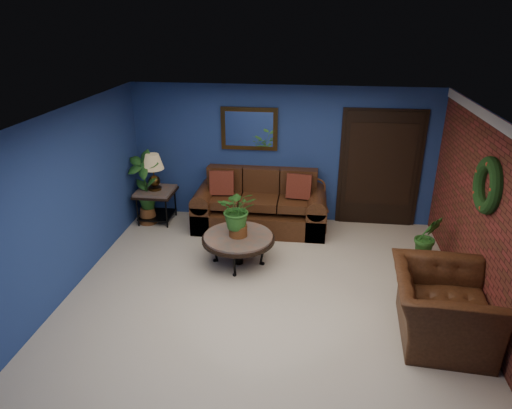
# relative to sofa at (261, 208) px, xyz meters

# --- Properties ---
(floor) EXTENTS (5.50, 5.50, 0.00)m
(floor) POSITION_rel_sofa_xyz_m (0.35, -2.09, -0.35)
(floor) COLOR beige
(floor) RESTS_ON ground
(wall_back) EXTENTS (5.50, 0.04, 2.50)m
(wall_back) POSITION_rel_sofa_xyz_m (0.35, 0.41, 0.90)
(wall_back) COLOR navy
(wall_back) RESTS_ON ground
(wall_left) EXTENTS (0.04, 5.00, 2.50)m
(wall_left) POSITION_rel_sofa_xyz_m (-2.40, -2.09, 0.90)
(wall_left) COLOR navy
(wall_left) RESTS_ON ground
(wall_right_brick) EXTENTS (0.04, 5.00, 2.50)m
(wall_right_brick) POSITION_rel_sofa_xyz_m (3.10, -2.09, 0.90)
(wall_right_brick) COLOR maroon
(wall_right_brick) RESTS_ON ground
(ceiling) EXTENTS (5.50, 5.00, 0.02)m
(ceiling) POSITION_rel_sofa_xyz_m (0.35, -2.09, 2.15)
(ceiling) COLOR white
(ceiling) RESTS_ON wall_back
(crown_molding) EXTENTS (0.03, 5.00, 0.14)m
(crown_molding) POSITION_rel_sofa_xyz_m (3.07, -2.09, 2.08)
(crown_molding) COLOR white
(crown_molding) RESTS_ON wall_right_brick
(wall_mirror) EXTENTS (1.02, 0.06, 0.77)m
(wall_mirror) POSITION_rel_sofa_xyz_m (-0.25, 0.37, 1.37)
(wall_mirror) COLOR #472F12
(wall_mirror) RESTS_ON wall_back
(closet_door) EXTENTS (1.44, 0.06, 2.18)m
(closet_door) POSITION_rel_sofa_xyz_m (2.10, 0.38, 0.70)
(closet_door) COLOR black
(closet_door) RESTS_ON wall_back
(wreath) EXTENTS (0.16, 0.72, 0.72)m
(wreath) POSITION_rel_sofa_xyz_m (3.04, -2.04, 1.35)
(wreath) COLOR black
(wreath) RESTS_ON wall_right_brick
(sofa) EXTENTS (2.35, 1.02, 1.06)m
(sofa) POSITION_rel_sofa_xyz_m (0.00, 0.00, 0.00)
(sofa) COLOR #4A2715
(sofa) RESTS_ON ground
(coffee_table) EXTENTS (1.13, 1.13, 0.48)m
(coffee_table) POSITION_rel_sofa_xyz_m (-0.18, -1.40, 0.08)
(coffee_table) COLOR #59534E
(coffee_table) RESTS_ON ground
(end_table) EXTENTS (0.69, 0.69, 0.63)m
(end_table) POSITION_rel_sofa_xyz_m (-1.95, -0.04, 0.14)
(end_table) COLOR #59534E
(end_table) RESTS_ON ground
(table_lamp) EXTENTS (0.39, 0.39, 0.65)m
(table_lamp) POSITION_rel_sofa_xyz_m (-1.95, -0.04, 0.70)
(table_lamp) COLOR #472F12
(table_lamp) RESTS_ON end_table
(side_chair) EXTENTS (0.45, 0.45, 0.93)m
(side_chair) POSITION_rel_sofa_xyz_m (0.99, 0.03, 0.18)
(side_chair) COLOR brown
(side_chair) RESTS_ON ground
(armchair) EXTENTS (1.21, 1.36, 0.84)m
(armchair) POSITION_rel_sofa_xyz_m (2.50, -2.82, 0.07)
(armchair) COLOR #4A2715
(armchair) RESTS_ON ground
(coffee_plant) EXTENTS (0.62, 0.55, 0.77)m
(coffee_plant) POSITION_rel_sofa_xyz_m (-0.18, -1.40, 0.56)
(coffee_plant) COLOR brown
(coffee_plant) RESTS_ON coffee_table
(floor_plant) EXTENTS (0.44, 0.38, 0.85)m
(floor_plant) POSITION_rel_sofa_xyz_m (2.70, -1.10, 0.10)
(floor_plant) COLOR brown
(floor_plant) RESTS_ON ground
(tall_plant) EXTENTS (0.65, 0.50, 1.37)m
(tall_plant) POSITION_rel_sofa_xyz_m (-2.10, -0.14, 0.39)
(tall_plant) COLOR brown
(tall_plant) RESTS_ON ground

